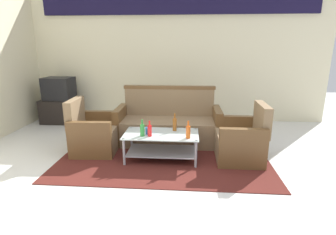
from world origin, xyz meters
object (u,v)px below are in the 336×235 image
at_px(bottle_green, 142,130).
at_px(television, 59,89).
at_px(armchair_left, 94,134).
at_px(bottle_brown, 175,124).
at_px(armchair_right, 241,141).
at_px(coffee_table, 161,142).
at_px(bottle_red, 150,130).
at_px(cup, 148,131).
at_px(couch, 168,125).
at_px(tv_stand, 61,111).
at_px(bottle_orange, 188,132).

xyz_separation_m(bottle_green, television, (-2.15, 1.95, 0.26)).
distance_m(armchair_left, bottle_brown, 1.33).
xyz_separation_m(armchair_right, television, (-3.61, 1.73, 0.47)).
bearing_deg(armchair_right, coffee_table, 94.55).
xyz_separation_m(armchair_right, bottle_brown, (-1.00, 0.07, 0.22)).
relative_size(bottle_red, cup, 2.28).
distance_m(bottle_green, television, 2.91).
xyz_separation_m(couch, tv_stand, (-2.46, 1.06, -0.06)).
relative_size(coffee_table, television, 1.76).
distance_m(bottle_brown, cup, 0.43).
bearing_deg(tv_stand, armchair_left, -50.52).
height_order(couch, tv_stand, couch).
relative_size(bottle_green, tv_stand, 0.31).
bearing_deg(couch, coffee_table, 85.91).
bearing_deg(television, couch, 160.31).
distance_m(armchair_right, cup, 1.40).
xyz_separation_m(armchair_right, coffee_table, (-1.19, -0.09, -0.02)).
bearing_deg(bottle_red, couch, 77.13).
height_order(armchair_right, bottle_orange, armchair_right).
distance_m(armchair_left, armchair_right, 2.32).
relative_size(couch, coffee_table, 1.64).
xyz_separation_m(bottle_green, cup, (0.07, 0.09, -0.04)).
xyz_separation_m(armchair_right, bottle_red, (-1.35, -0.22, 0.21)).
relative_size(armchair_right, tv_stand, 1.06).
bearing_deg(television, bottle_green, 141.53).
bearing_deg(cup, bottle_red, -68.62).
height_order(coffee_table, bottle_brown, bottle_brown).
height_order(couch, bottle_red, couch).
distance_m(bottle_orange, cup, 0.60).
bearing_deg(bottle_red, bottle_orange, -4.57).
relative_size(armchair_left, coffee_table, 0.77).
distance_m(armchair_right, bottle_orange, 0.86).
height_order(bottle_orange, bottle_red, bottle_orange).
relative_size(couch, tv_stand, 2.26).
height_order(cup, television, television).
bearing_deg(armchair_right, armchair_left, 86.55).
bearing_deg(armchair_left, couch, 110.68).
xyz_separation_m(coffee_table, bottle_orange, (0.40, -0.17, 0.23)).
relative_size(armchair_left, bottle_red, 3.72).
height_order(couch, armchair_left, couch).
xyz_separation_m(bottle_red, bottle_green, (-0.11, -0.00, 0.01)).
bearing_deg(coffee_table, cup, -167.99).
bearing_deg(tv_stand, coffee_table, -36.89).
xyz_separation_m(armchair_right, bottle_orange, (-0.79, -0.26, 0.22)).
xyz_separation_m(couch, cup, (-0.24, -0.79, 0.14)).
xyz_separation_m(bottle_orange, tv_stand, (-2.81, 1.99, -0.25)).
xyz_separation_m(bottle_orange, television, (-2.81, 1.99, 0.25)).
distance_m(armchair_left, bottle_green, 0.96).
height_order(armchair_right, bottle_green, armchair_right).
bearing_deg(couch, bottle_brown, 102.89).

